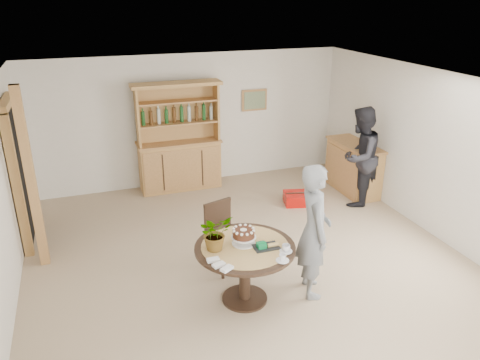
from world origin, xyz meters
name	(u,v)px	position (x,y,z in m)	size (l,w,h in m)	color
ground	(255,272)	(0.00, 0.00, 0.00)	(7.00, 7.00, 0.00)	tan
room_shell	(257,150)	(0.00, 0.01, 1.74)	(6.04, 7.04, 2.52)	white
doorway	(18,172)	(-2.93, 2.00, 1.11)	(0.13, 1.10, 2.18)	black
pine_post	(31,180)	(-2.70, 1.20, 1.25)	(0.12, 0.12, 2.50)	tan
hutch	(179,154)	(-0.30, 3.24, 0.69)	(1.62, 0.54, 2.04)	tan
sideboard	(353,167)	(2.74, 2.00, 0.47)	(0.54, 1.26, 0.94)	tan
dining_table	(245,257)	(-0.34, -0.52, 0.60)	(1.20, 1.20, 0.76)	black
dining_chair	(222,231)	(-0.37, 0.30, 0.54)	(0.53, 0.53, 0.95)	black
birthday_cake	(244,235)	(-0.34, -0.47, 0.88)	(0.30, 0.30, 0.20)	white
flower_vase	(215,233)	(-0.69, -0.47, 0.97)	(0.38, 0.33, 0.42)	#3F7233
gift_tray	(266,246)	(-0.13, -0.65, 0.79)	(0.30, 0.20, 0.08)	black
coffee_cup_a	(286,248)	(0.06, -0.80, 0.80)	(0.15, 0.15, 0.09)	silver
coffee_cup_b	(282,258)	(-0.06, -0.97, 0.79)	(0.15, 0.15, 0.08)	silver
napkins	(220,264)	(-0.75, -0.84, 0.77)	(0.24, 0.33, 0.03)	white
teen_boy	(314,231)	(0.51, -0.62, 0.86)	(0.62, 0.41, 1.71)	slate
adult_person	(360,157)	(2.50, 1.49, 0.88)	(0.86, 0.67, 1.76)	black
red_suitcase	(301,198)	(1.57, 1.79, 0.10)	(0.68, 0.54, 0.21)	#B90E09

